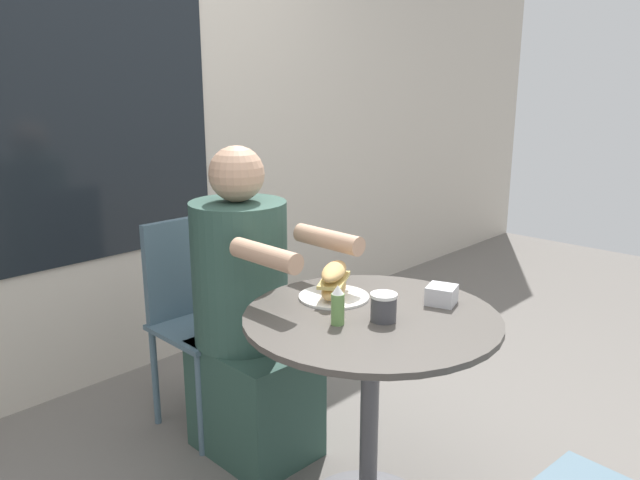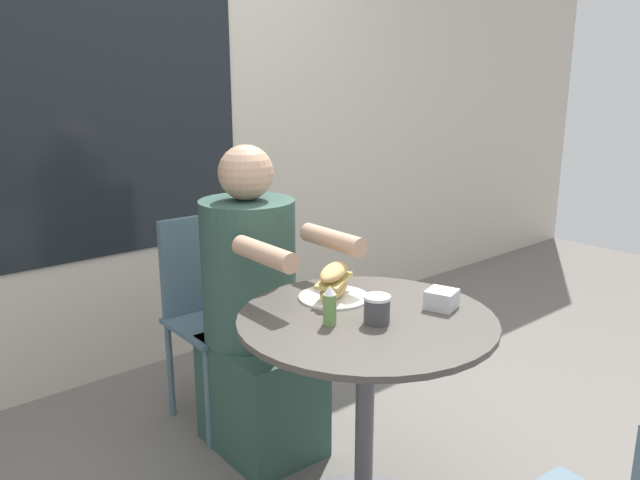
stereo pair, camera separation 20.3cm
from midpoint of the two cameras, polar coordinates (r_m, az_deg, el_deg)
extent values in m
cube|color=beige|center=(3.10, -15.19, 13.45)|extent=(8.00, 0.08, 2.80)
cube|color=black|center=(2.92, -21.12, 13.51)|extent=(1.74, 0.01, 1.62)
cylinder|color=#47423D|center=(1.95, 7.29, -7.28)|extent=(0.80, 0.80, 0.02)
cylinder|color=#515156|center=(2.11, 6.97, -16.23)|extent=(0.06, 0.06, 0.69)
cube|color=slate|center=(2.65, -6.88, -7.59)|extent=(0.39, 0.39, 0.02)
cube|color=slate|center=(2.72, -8.99, -2.17)|extent=(0.35, 0.04, 0.42)
cylinder|color=slate|center=(2.70, -1.79, -12.25)|extent=(0.03, 0.03, 0.43)
cylinder|color=slate|center=(2.54, -7.89, -14.27)|extent=(0.03, 0.03, 0.43)
cylinder|color=slate|center=(2.95, -5.75, -9.94)|extent=(0.03, 0.03, 0.43)
cylinder|color=slate|center=(2.80, -11.50, -11.58)|extent=(0.03, 0.03, 0.43)
cube|color=#2D4C42|center=(2.53, -3.00, -14.04)|extent=(0.35, 0.46, 0.45)
cylinder|color=#2D4C42|center=(2.38, -4.12, -2.83)|extent=(0.36, 0.36, 0.55)
sphere|color=tan|center=(2.30, -4.29, 6.14)|extent=(0.21, 0.21, 0.21)
cylinder|color=tan|center=(2.18, 3.82, 0.01)|extent=(0.08, 0.29, 0.07)
cylinder|color=tan|center=(2.00, -2.23, -1.31)|extent=(0.08, 0.29, 0.07)
cylinder|color=white|center=(2.09, 4.08, -5.28)|extent=(0.24, 0.24, 0.01)
ellipsoid|color=tan|center=(2.08, 4.09, -4.55)|extent=(0.21, 0.17, 0.05)
cube|color=#D6BC66|center=(2.07, 4.11, -3.75)|extent=(0.20, 0.16, 0.01)
ellipsoid|color=tan|center=(2.06, 4.12, -2.95)|extent=(0.21, 0.17, 0.05)
cylinder|color=#424247|center=(1.89, 8.32, -6.50)|extent=(0.08, 0.08, 0.08)
cylinder|color=white|center=(1.87, 8.37, -5.27)|extent=(0.08, 0.08, 0.01)
cube|color=silver|center=(2.05, 13.88, -5.32)|extent=(0.11, 0.11, 0.06)
cylinder|color=#66934C|center=(1.86, 4.04, -6.42)|extent=(0.04, 0.04, 0.10)
cone|color=white|center=(1.83, 4.08, -4.63)|extent=(0.04, 0.04, 0.03)
camera|label=1|loc=(0.10, -87.14, 0.75)|focal=35.00mm
camera|label=2|loc=(0.10, 92.86, -0.75)|focal=35.00mm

